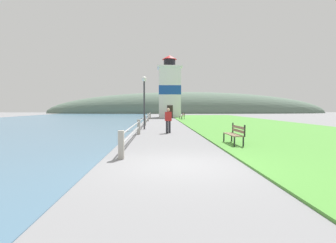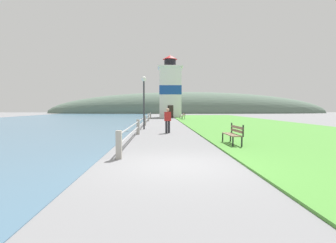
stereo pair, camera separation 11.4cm
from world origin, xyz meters
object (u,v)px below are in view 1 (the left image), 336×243
(lighthouse, at_px, (170,90))
(lamp_post, at_px, (144,93))
(park_bench_midway, at_px, (182,115))
(park_bench_near, at_px, (235,133))
(person_strolling, at_px, (168,120))

(lighthouse, height_order, lamp_post, lighthouse)
(park_bench_midway, distance_m, lamp_post, 16.96)
(park_bench_near, xyz_separation_m, park_bench_midway, (0.01, 24.71, 0.00))
(park_bench_midway, xyz_separation_m, lamp_post, (-4.40, -16.23, 2.20))
(park_bench_midway, bearing_deg, lighthouse, -83.03)
(lighthouse, distance_m, person_strolling, 26.93)
(lighthouse, xyz_separation_m, person_strolling, (-1.26, -26.64, -3.69))
(park_bench_midway, xyz_separation_m, person_strolling, (-2.72, -19.20, 0.33))
(lamp_post, bearing_deg, lighthouse, 82.91)
(person_strolling, height_order, lamp_post, lamp_post)
(lighthouse, bearing_deg, lamp_post, -97.09)
(lighthouse, xyz_separation_m, lamp_post, (-2.95, -23.68, -1.82))
(park_bench_near, bearing_deg, person_strolling, -65.34)
(person_strolling, bearing_deg, lamp_post, 12.15)
(lighthouse, distance_m, lamp_post, 23.93)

